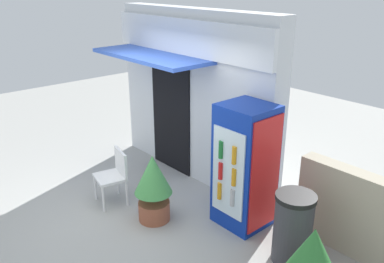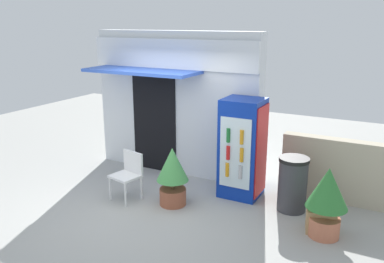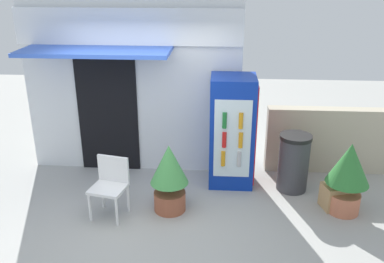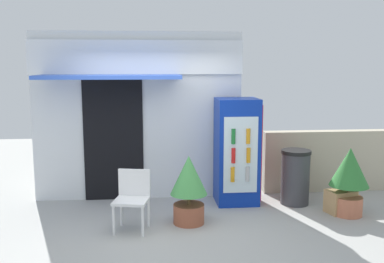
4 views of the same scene
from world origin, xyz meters
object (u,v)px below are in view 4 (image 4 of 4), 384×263
at_px(plastic_chair, 133,195).
at_px(potted_plant_near_shop, 189,185).
at_px(potted_plant_curbside, 349,175).
at_px(trash_bin, 295,177).
at_px(cardboard_box, 340,201).
at_px(drink_cooler, 237,151).

distance_m(plastic_chair, potted_plant_near_shop, 0.82).
distance_m(plastic_chair, potted_plant_curbside, 3.27).
relative_size(plastic_chair, trash_bin, 0.92).
height_order(plastic_chair, potted_plant_near_shop, potted_plant_near_shop).
height_order(plastic_chair, cardboard_box, plastic_chair).
distance_m(potted_plant_near_shop, potted_plant_curbside, 2.46).
bearing_deg(trash_bin, potted_plant_near_shop, -158.26).
relative_size(drink_cooler, cardboard_box, 4.20).
xyz_separation_m(potted_plant_near_shop, trash_bin, (1.83, 0.73, -0.11)).
height_order(trash_bin, cardboard_box, trash_bin).
bearing_deg(plastic_chair, potted_plant_near_shop, 10.24).
height_order(drink_cooler, potted_plant_curbside, drink_cooler).
distance_m(drink_cooler, potted_plant_near_shop, 1.30).
relative_size(drink_cooler, trash_bin, 1.92).
bearing_deg(potted_plant_near_shop, potted_plant_curbside, 2.72).
relative_size(plastic_chair, potted_plant_near_shop, 0.83).
bearing_deg(potted_plant_near_shop, plastic_chair, -169.76).
distance_m(drink_cooler, plastic_chair, 2.02).
relative_size(potted_plant_near_shop, cardboard_box, 2.41).
distance_m(drink_cooler, cardboard_box, 1.80).
bearing_deg(potted_plant_curbside, plastic_chair, -175.42).
bearing_deg(potted_plant_near_shop, cardboard_box, 5.33).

